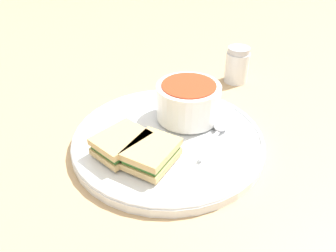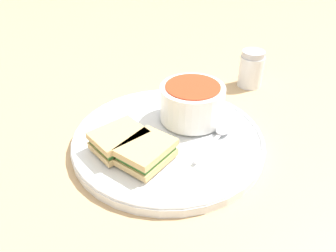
{
  "view_description": "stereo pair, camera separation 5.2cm",
  "coord_description": "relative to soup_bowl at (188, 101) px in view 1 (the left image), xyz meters",
  "views": [
    {
      "loc": [
        0.41,
        0.14,
        0.33
      ],
      "look_at": [
        0.0,
        0.0,
        0.04
      ],
      "focal_mm": 35.0,
      "sensor_mm": 36.0,
      "label": 1
    },
    {
      "loc": [
        0.38,
        0.19,
        0.33
      ],
      "look_at": [
        0.0,
        0.0,
        0.04
      ],
      "focal_mm": 35.0,
      "sensor_mm": 36.0,
      "label": 2
    }
  ],
  "objects": [
    {
      "name": "ground_plane",
      "position": [
        0.06,
        -0.01,
        -0.05
      ],
      "size": [
        2.4,
        2.4,
        0.0
      ],
      "primitive_type": "plane",
      "color": "tan"
    },
    {
      "name": "plate",
      "position": [
        0.06,
        -0.01,
        -0.04
      ],
      "size": [
        0.31,
        0.31,
        0.02
      ],
      "color": "white",
      "rests_on": "ground_plane"
    },
    {
      "name": "soup_bowl",
      "position": [
        0.0,
        0.0,
        0.0
      ],
      "size": [
        0.11,
        0.11,
        0.06
      ],
      "color": "white",
      "rests_on": "plate"
    },
    {
      "name": "spoon",
      "position": [
        0.02,
        0.06,
        -0.03
      ],
      "size": [
        0.11,
        0.03,
        0.01
      ],
      "rotation": [
        0.0,
        0.0,
        9.3
      ],
      "color": "silver",
      "rests_on": "plate"
    },
    {
      "name": "sandwich_half_near",
      "position": [
        0.13,
        -0.07,
        -0.02
      ],
      "size": [
        0.09,
        0.09,
        0.03
      ],
      "rotation": [
        0.0,
        0.0,
        5.88
      ],
      "color": "tan",
      "rests_on": "plate"
    },
    {
      "name": "sandwich_half_far",
      "position": [
        0.13,
        -0.02,
        -0.02
      ],
      "size": [
        0.09,
        0.07,
        0.03
      ],
      "rotation": [
        0.0,
        0.0,
        6.1
      ],
      "color": "tan",
      "rests_on": "plate"
    },
    {
      "name": "salt_shaker",
      "position": [
        -0.2,
        0.05,
        -0.01
      ],
      "size": [
        0.05,
        0.05,
        0.08
      ],
      "color": "silver",
      "rests_on": "ground_plane"
    }
  ]
}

